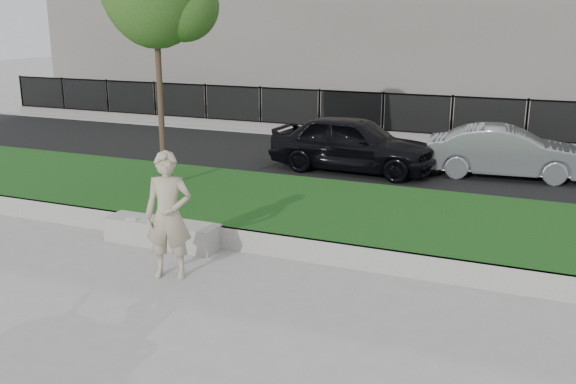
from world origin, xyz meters
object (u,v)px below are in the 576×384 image
at_px(book, 132,219).
at_px(car_dark, 353,143).
at_px(man, 168,216).
at_px(stone_bench, 162,233).
at_px(car_silver, 507,152).

height_order(book, car_dark, car_dark).
bearing_deg(man, book, 126.20).
height_order(stone_bench, man, man).
distance_m(stone_bench, man, 1.71).
bearing_deg(stone_bench, man, -51.12).
xyz_separation_m(stone_bench, car_dark, (1.44, 6.65, 0.55)).
xyz_separation_m(stone_bench, car_silver, (5.17, 7.53, 0.46)).
bearing_deg(car_silver, man, 147.68).
distance_m(car_dark, car_silver, 3.84).
bearing_deg(stone_bench, car_dark, 77.80).
bearing_deg(book, car_dark, 62.84).
bearing_deg(book, man, -46.19).
bearing_deg(car_dark, car_silver, -74.03).
xyz_separation_m(book, car_silver, (5.70, 7.67, 0.23)).
height_order(book, car_silver, car_silver).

